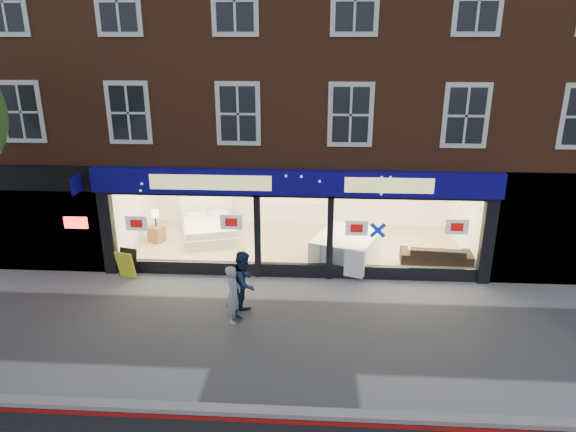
# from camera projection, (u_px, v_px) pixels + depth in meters

# --- Properties ---
(ground) EXTENTS (120.00, 120.00, 0.00)m
(ground) POSITION_uv_depth(u_px,v_px,m) (287.00, 332.00, 12.40)
(ground) COLOR gray
(ground) RESTS_ON ground
(kerb_line) EXTENTS (60.00, 0.10, 0.01)m
(kerb_line) POSITION_uv_depth(u_px,v_px,m) (276.00, 422.00, 9.48)
(kerb_line) COLOR #8C0A07
(kerb_line) RESTS_ON ground
(kerb_stone) EXTENTS (60.00, 0.25, 0.12)m
(kerb_stone) POSITION_uv_depth(u_px,v_px,m) (277.00, 412.00, 9.65)
(kerb_stone) COLOR gray
(kerb_stone) RESTS_ON ground
(showroom_floor) EXTENTS (11.00, 4.50, 0.10)m
(showroom_floor) POSITION_uv_depth(u_px,v_px,m) (297.00, 247.00, 17.34)
(showroom_floor) COLOR tan
(showroom_floor) RESTS_ON ground
(building) EXTENTS (19.00, 8.26, 10.30)m
(building) POSITION_uv_depth(u_px,v_px,m) (300.00, 40.00, 16.75)
(building) COLOR brown
(building) RESTS_ON ground
(display_bed) EXTENTS (2.34, 2.60, 1.24)m
(display_bed) POSITION_uv_depth(u_px,v_px,m) (209.00, 229.00, 17.84)
(display_bed) COLOR silver
(display_bed) RESTS_ON showroom_floor
(bedside_table) EXTENTS (0.59, 0.59, 0.55)m
(bedside_table) POSITION_uv_depth(u_px,v_px,m) (157.00, 234.00, 17.55)
(bedside_table) COLOR brown
(bedside_table) RESTS_ON showroom_floor
(mattress_stack) EXTENTS (2.38, 2.64, 0.86)m
(mattress_stack) POSITION_uv_depth(u_px,v_px,m) (346.00, 248.00, 16.01)
(mattress_stack) COLOR white
(mattress_stack) RESTS_ON showroom_floor
(sofa) EXTENTS (2.20, 1.00, 0.63)m
(sofa) POSITION_uv_depth(u_px,v_px,m) (436.00, 255.00, 15.74)
(sofa) COLOR black
(sofa) RESTS_ON showroom_floor
(a_board) EXTENTS (0.64, 0.49, 0.87)m
(a_board) POSITION_uv_depth(u_px,v_px,m) (127.00, 264.00, 15.09)
(a_board) COLOR yellow
(a_board) RESTS_ON ground
(pedestrian_grey) EXTENTS (0.43, 0.59, 1.50)m
(pedestrian_grey) POSITION_uv_depth(u_px,v_px,m) (233.00, 294.00, 12.64)
(pedestrian_grey) COLOR #9D9FA4
(pedestrian_grey) RESTS_ON ground
(pedestrian_blue) EXTENTS (0.85, 0.98, 1.72)m
(pedestrian_blue) POSITION_uv_depth(u_px,v_px,m) (244.00, 283.00, 12.97)
(pedestrian_blue) COLOR #182945
(pedestrian_blue) RESTS_ON ground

